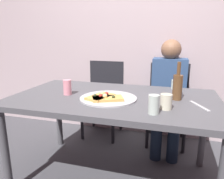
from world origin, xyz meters
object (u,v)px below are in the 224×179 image
(dining_table, at_px, (114,105))
(soda_can, at_px, (67,87))
(tumbler_near, at_px, (154,104))
(pizza_tray, at_px, (108,98))
(guest_in_sweater, at_px, (168,90))
(chair_left, at_px, (104,93))
(pizza_slice_last, at_px, (107,98))
(wine_glass, at_px, (166,102))
(wine_bottle, at_px, (178,86))
(chair_right, at_px, (168,98))
(tumbler_far, at_px, (176,85))
(pizza_slice_extra, at_px, (101,96))
(table_knife, at_px, (199,106))

(dining_table, relative_size, soda_can, 13.17)
(tumbler_near, xyz_separation_m, soda_can, (-0.72, 0.25, 0.00))
(dining_table, xyz_separation_m, pizza_tray, (-0.02, -0.08, 0.08))
(pizza_tray, bearing_deg, dining_table, 73.72)
(soda_can, height_order, guest_in_sweater, guest_in_sweater)
(tumbler_near, height_order, chair_left, chair_left)
(pizza_slice_last, relative_size, guest_in_sweater, 0.22)
(pizza_slice_last, xyz_separation_m, chair_left, (-0.35, 0.99, -0.25))
(wine_glass, relative_size, soda_can, 0.82)
(wine_bottle, relative_size, chair_left, 0.32)
(chair_left, xyz_separation_m, chair_right, (0.77, 0.00, 0.00))
(tumbler_far, distance_m, chair_right, 0.54)
(tumbler_near, bearing_deg, pizza_tray, 147.96)
(dining_table, xyz_separation_m, tumbler_far, (0.47, 0.39, 0.12))
(pizza_slice_extra, bearing_deg, wine_bottle, 16.06)
(table_knife, bearing_deg, chair_right, -12.86)
(pizza_tray, distance_m, table_knife, 0.65)
(wine_bottle, bearing_deg, pizza_slice_extra, -163.94)
(pizza_tray, distance_m, wine_bottle, 0.52)
(pizza_slice_extra, xyz_separation_m, guest_in_sweater, (0.48, 0.81, -0.12))
(pizza_slice_last, bearing_deg, chair_left, 109.59)
(guest_in_sweater, bearing_deg, dining_table, 60.21)
(soda_can, bearing_deg, pizza_slice_extra, -10.41)
(tumbler_near, height_order, wine_glass, tumbler_near)
(pizza_tray, relative_size, soda_can, 3.55)
(pizza_slice_extra, height_order, guest_in_sweater, guest_in_sweater)
(pizza_slice_last, height_order, pizza_slice_extra, same)
(pizza_tray, relative_size, tumbler_near, 3.63)
(chair_left, bearing_deg, tumbler_far, 150.75)
(wine_glass, distance_m, soda_can, 0.80)
(pizza_slice_extra, distance_m, guest_in_sweater, 0.95)
(pizza_slice_last, distance_m, tumbler_far, 0.71)
(guest_in_sweater, bearing_deg, tumbler_far, 101.42)
(pizza_tray, bearing_deg, pizza_slice_extra, -151.49)
(dining_table, bearing_deg, chair_right, 64.76)
(chair_left, bearing_deg, pizza_slice_last, 109.59)
(tumbler_far, bearing_deg, soda_can, -152.61)
(tumbler_near, relative_size, chair_right, 0.13)
(pizza_tray, xyz_separation_m, chair_left, (-0.34, 0.93, -0.23))
(pizza_slice_last, relative_size, wine_bottle, 0.89)
(dining_table, xyz_separation_m, chair_right, (0.40, 0.86, -0.15))
(table_knife, bearing_deg, guest_in_sweater, -10.36)
(tumbler_far, xyz_separation_m, wine_glass, (-0.06, -0.58, 0.01))
(pizza_slice_extra, relative_size, soda_can, 2.06)
(pizza_slice_last, xyz_separation_m, pizza_slice_extra, (-0.06, 0.03, 0.00))
(pizza_slice_extra, distance_m, tumbler_near, 0.46)
(pizza_slice_extra, bearing_deg, wine_glass, -10.27)
(table_knife, distance_m, guest_in_sweater, 0.81)
(table_knife, height_order, chair_left, chair_left)
(dining_table, height_order, wine_bottle, wine_bottle)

